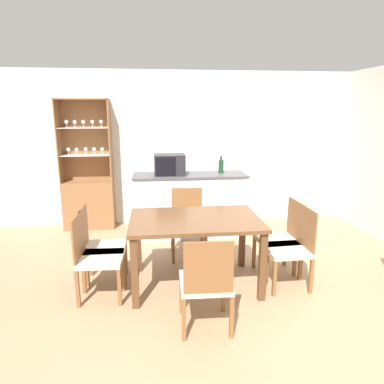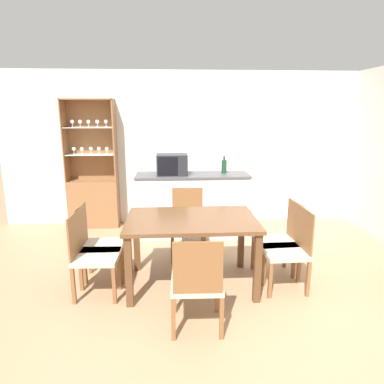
% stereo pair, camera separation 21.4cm
% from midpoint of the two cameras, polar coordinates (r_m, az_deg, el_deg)
% --- Properties ---
extents(ground_plane, '(18.00, 18.00, 0.00)m').
position_cam_midpoint_polar(ground_plane, '(3.78, 7.87, -17.08)').
color(ground_plane, '#A37F5B').
extents(wall_back, '(6.80, 0.06, 2.55)m').
position_cam_midpoint_polar(wall_back, '(5.89, 3.23, 7.21)').
color(wall_back, silver).
rests_on(wall_back, ground_plane).
extents(kitchen_counter, '(1.72, 0.56, 0.97)m').
position_cam_midpoint_polar(kitchen_counter, '(5.33, 1.23, -2.09)').
color(kitchen_counter, silver).
rests_on(kitchen_counter, ground_plane).
extents(display_cabinet, '(0.81, 0.33, 2.09)m').
position_cam_midpoint_polar(display_cabinet, '(5.90, -15.08, 0.06)').
color(display_cabinet, brown).
rests_on(display_cabinet, ground_plane).
extents(dining_table, '(1.40, 0.93, 0.78)m').
position_cam_midpoint_polar(dining_table, '(3.73, 1.54, -5.95)').
color(dining_table, brown).
rests_on(dining_table, ground_plane).
extents(dining_chair_side_left_far, '(0.45, 0.45, 0.89)m').
position_cam_midpoint_polar(dining_chair_side_left_far, '(3.99, -13.93, -8.49)').
color(dining_chair_side_left_far, '#C1B299').
rests_on(dining_chair_side_left_far, ground_plane).
extents(dining_chair_head_far, '(0.46, 0.46, 0.89)m').
position_cam_midpoint_polar(dining_chair_head_far, '(4.57, 0.64, -5.27)').
color(dining_chair_head_far, '#C1B299').
rests_on(dining_chair_head_far, ground_plane).
extents(dining_chair_side_right_far, '(0.48, 0.48, 0.89)m').
position_cam_midpoint_polar(dining_chair_side_right_far, '(4.16, 15.95, -7.72)').
color(dining_chair_side_right_far, '#C1B299').
rests_on(dining_chair_side_right_far, ground_plane).
extents(dining_chair_head_near, '(0.46, 0.46, 0.89)m').
position_cam_midpoint_polar(dining_chair_head_near, '(3.09, 2.87, -14.92)').
color(dining_chair_head_near, '#C1B299').
rests_on(dining_chair_head_near, ground_plane).
extents(dining_chair_side_left_near, '(0.47, 0.47, 0.89)m').
position_cam_midpoint_polar(dining_chair_side_left_near, '(3.74, -14.67, -10.06)').
color(dining_chair_side_left_near, '#C1B299').
rests_on(dining_chair_side_left_near, ground_plane).
extents(dining_chair_side_right_near, '(0.46, 0.46, 0.89)m').
position_cam_midpoint_polar(dining_chair_side_right_near, '(3.92, 17.31, -9.16)').
color(dining_chair_side_right_near, '#C1B299').
rests_on(dining_chair_side_right_near, ground_plane).
extents(microwave, '(0.46, 0.35, 0.31)m').
position_cam_midpoint_polar(microwave, '(5.16, -2.16, 4.61)').
color(microwave, '#232328').
rests_on(microwave, kitchen_counter).
extents(wine_bottle, '(0.08, 0.08, 0.26)m').
position_cam_midpoint_polar(wine_bottle, '(5.32, 6.52, 4.28)').
color(wine_bottle, '#193D23').
rests_on(wine_bottle, kitchen_counter).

